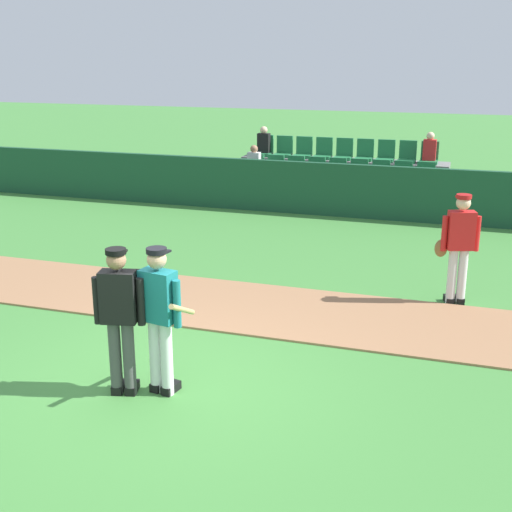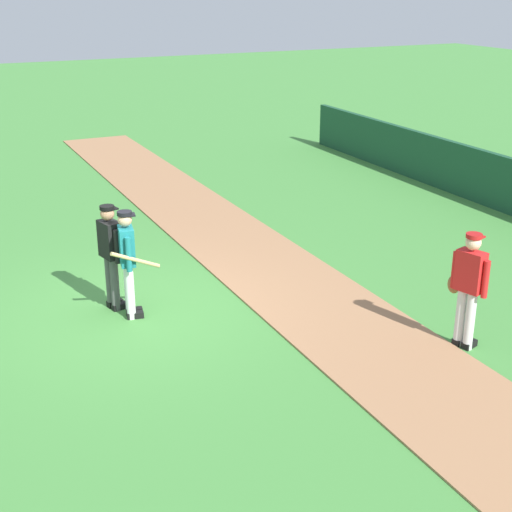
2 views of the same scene
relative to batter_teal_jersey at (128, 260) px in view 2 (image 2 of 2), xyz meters
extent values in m
plane|color=#42843A|center=(-0.11, 0.09, -0.97)|extent=(80.00, 80.00, 0.00)
cube|color=#9E704C|center=(-0.11, 2.92, -0.95)|extent=(28.00, 2.13, 0.03)
cylinder|color=white|center=(-0.09, 0.01, -0.52)|extent=(0.14, 0.14, 0.90)
cylinder|color=white|center=(0.07, -0.02, -0.52)|extent=(0.14, 0.14, 0.90)
cube|color=black|center=(-0.08, 0.07, -0.92)|extent=(0.16, 0.28, 0.10)
cube|color=black|center=(0.08, 0.04, -0.92)|extent=(0.16, 0.28, 0.10)
cube|color=#197075|center=(-0.01, 0.00, 0.23)|extent=(0.43, 0.29, 0.60)
cylinder|color=#197075|center=(-0.25, 0.04, 0.18)|extent=(0.09, 0.09, 0.55)
cylinder|color=#197075|center=(0.24, -0.05, 0.18)|extent=(0.09, 0.09, 0.55)
sphere|color=tan|center=(-0.01, 0.00, 0.66)|extent=(0.22, 0.22, 0.22)
cylinder|color=black|center=(-0.01, 0.00, 0.76)|extent=(0.23, 0.23, 0.06)
cube|color=black|center=(0.01, 0.09, 0.73)|extent=(0.20, 0.15, 0.02)
cylinder|color=tan|center=(0.26, 0.05, 0.08)|extent=(0.16, 0.80, 0.41)
cylinder|color=#4C4C4C|center=(-0.50, -0.19, -0.52)|extent=(0.14, 0.14, 0.90)
cylinder|color=#4C4C4C|center=(-0.34, -0.15, -0.52)|extent=(0.14, 0.14, 0.90)
cube|color=black|center=(-0.51, -0.13, -0.92)|extent=(0.17, 0.28, 0.10)
cube|color=black|center=(-0.35, -0.09, -0.92)|extent=(0.17, 0.28, 0.10)
cube|color=black|center=(-0.42, -0.17, 0.23)|extent=(0.44, 0.30, 0.60)
cylinder|color=black|center=(-0.66, -0.22, 0.18)|extent=(0.09, 0.09, 0.55)
cylinder|color=black|center=(-0.17, -0.11, 0.18)|extent=(0.09, 0.09, 0.55)
sphere|color=#9E7051|center=(-0.42, -0.17, 0.66)|extent=(0.22, 0.22, 0.22)
cylinder|color=black|center=(-0.42, -0.17, 0.76)|extent=(0.23, 0.23, 0.06)
cube|color=black|center=(-0.44, -0.07, 0.73)|extent=(0.20, 0.16, 0.02)
cube|color=black|center=(-0.45, -0.04, 0.23)|extent=(0.45, 0.18, 0.56)
cylinder|color=silver|center=(3.04, 4.07, -0.52)|extent=(0.14, 0.14, 0.90)
cylinder|color=silver|center=(3.19, 4.11, -0.52)|extent=(0.14, 0.14, 0.90)
cube|color=black|center=(3.02, 4.12, -0.92)|extent=(0.19, 0.28, 0.10)
cube|color=black|center=(3.17, 4.17, -0.92)|extent=(0.19, 0.28, 0.10)
cube|color=red|center=(3.12, 4.09, 0.23)|extent=(0.45, 0.33, 0.60)
cylinder|color=red|center=(2.88, 4.02, 0.18)|extent=(0.09, 0.09, 0.55)
cylinder|color=red|center=(3.35, 4.16, 0.18)|extent=(0.09, 0.09, 0.55)
sphere|color=beige|center=(3.12, 4.09, 0.66)|extent=(0.22, 0.22, 0.22)
cylinder|color=#B21919|center=(3.12, 4.09, 0.76)|extent=(0.23, 0.23, 0.06)
cube|color=#B21919|center=(3.09, 4.19, 0.73)|extent=(0.21, 0.17, 0.02)
ellipsoid|color=brown|center=(2.84, 4.06, -0.07)|extent=(0.23, 0.17, 0.28)
camera|label=1|loc=(3.25, -6.46, 2.85)|focal=47.65mm
camera|label=2|loc=(10.51, -2.82, 4.11)|focal=51.62mm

